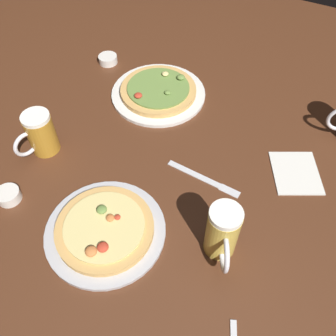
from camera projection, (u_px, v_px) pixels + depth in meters
ground_plane at (168, 175)px, 1.10m from camera, size 2.40×2.40×0.03m
pizza_plate_near at (105, 229)px, 0.95m from camera, size 0.32×0.32×0.05m
pizza_plate_far at (158, 92)px, 1.29m from camera, size 0.33×0.33×0.05m
beer_mug_dark at (223, 233)px, 0.87m from camera, size 0.09×0.13×0.16m
beer_mug_amber at (40, 134)px, 1.09m from camera, size 0.08×0.14×0.14m
ramekin_sauce at (9, 195)px, 1.02m from camera, size 0.07×0.07×0.03m
ramekin_butter at (108, 59)px, 1.41m from camera, size 0.07×0.07×0.03m
napkin_folded at (296, 172)px, 1.08m from camera, size 0.19×0.20×0.01m
knife_right at (204, 178)px, 1.07m from camera, size 0.23×0.04×0.01m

